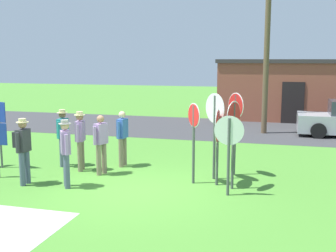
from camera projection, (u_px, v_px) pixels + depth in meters
ground_plane at (129, 191)px, 10.38m from camera, size 80.00×80.00×0.00m
street_asphalt at (202, 128)px, 19.93m from camera, size 60.00×6.40×0.01m
building_background at (292, 88)px, 23.47m from camera, size 7.91×5.30×3.22m
utility_pole at (267, 41)px, 17.88m from camera, size 1.80×0.24×7.60m
stop_sign_nearest at (229, 142)px, 9.87m from camera, size 0.70×0.07×1.93m
stop_sign_rear_left at (233, 130)px, 10.34m from camera, size 0.26×0.70×2.22m
stop_sign_leaning_left at (194, 130)px, 10.83m from camera, size 0.40×0.50×2.12m
stop_sign_low_front at (215, 120)px, 11.20m from camera, size 0.59×0.57×2.34m
stop_sign_leaning_right at (218, 134)px, 10.68m from camera, size 0.07×0.88×1.99m
stop_sign_tallest at (235, 119)px, 11.61m from camera, size 0.48×0.57×2.32m
person_holding_notes at (101, 141)px, 11.76m from camera, size 0.33×0.54×1.69m
person_with_sunhat at (66, 149)px, 10.56m from camera, size 0.39×0.48×1.74m
person_near_signs at (23, 146)px, 10.79m from camera, size 0.40×0.57×1.74m
person_on_left at (80, 137)px, 12.17m from camera, size 0.32×0.56×1.74m
person_in_teal at (122, 135)px, 12.66m from camera, size 0.26×0.57×1.69m
person_in_dark_shirt at (63, 134)px, 12.68m from camera, size 0.32×0.57×1.74m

